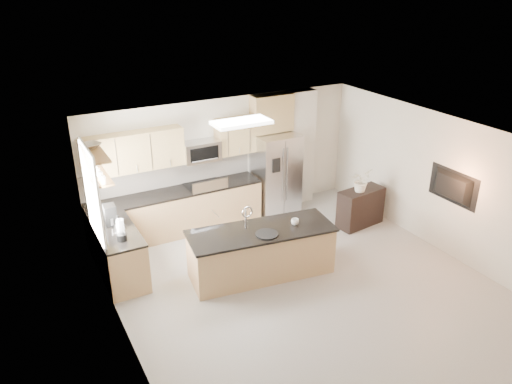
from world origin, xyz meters
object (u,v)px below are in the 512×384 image
range (206,205)px  bowl (91,145)px  platter (267,234)px  coffee_maker (110,215)px  kettle (118,223)px  flower_vase (361,175)px  island (261,252)px  credenza (360,207)px  television (450,187)px  blender (121,231)px  cup (295,222)px  refrigerator (276,174)px  microwave (201,151)px

range → bowl: size_ratio=2.85×
bowl → range: bearing=19.6°
platter → coffee_maker: (-2.23, 1.53, 0.21)m
kettle → flower_vase: (4.83, -0.44, 0.12)m
island → credenza: bearing=21.4°
credenza → television: 1.99m
blender → credenza: bearing=-0.4°
television → flower_vase: bearing=23.8°
range → kettle: bearing=-152.2°
kettle → television: 5.91m
bowl → television: size_ratio=0.37×
cup → refrigerator: bearing=67.7°
refrigerator → kettle: refrigerator is taller
microwave → island: microwave is taller
refrigerator → kettle: bearing=-164.5°
credenza → blender: bearing=172.4°
cup → flower_vase: size_ratio=0.20×
range → bowl: 3.06m
bowl → island: bearing=-29.5°
microwave → credenza: (2.89, -1.61, -1.23)m
platter → kettle: bearing=149.4°
range → bowl: bowl is taller
island → bowl: size_ratio=6.59×
microwave → bowl: bearing=-157.6°
range → flower_vase: bearing=-28.4°
refrigerator → kettle: size_ratio=6.75×
platter → kettle: (-2.16, 1.28, 0.15)m
credenza → kettle: 4.97m
blender → kettle: blender is taller
blender → refrigerator: bearing=20.7°
cup → coffee_maker: (-2.84, 1.45, 0.16)m
credenza → cup: 2.33m
credenza → blender: size_ratio=2.68×
range → coffee_maker: coffee_maker is taller
credenza → cup: bearing=-167.3°
island → flower_vase: 2.83m
credenza → kettle: bearing=167.9°
cup → kettle: size_ratio=0.52×
microwave → television: 4.79m
credenza → cup: cup is taller
island → flower_vase: bearing=21.3°
platter → flower_vase: 2.80m
microwave → island: (0.14, -2.28, -1.19)m
television → bowl: bearing=68.1°
refrigerator → cup: size_ratio=12.90×
microwave → coffee_maker: 2.36m
kettle → platter: bearing=-30.6°
platter → television: bearing=-12.9°
range → island: size_ratio=0.43×
refrigerator → credenza: 1.96m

